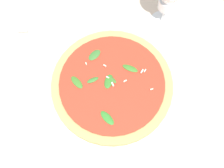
% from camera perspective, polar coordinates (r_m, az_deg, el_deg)
% --- Properties ---
extents(ground_plane, '(6.00, 6.00, 0.00)m').
position_cam_1_polar(ground_plane, '(0.86, -1.96, 0.58)').
color(ground_plane, beige).
extents(pizza_arugula_main, '(0.34, 0.34, 0.05)m').
position_cam_1_polar(pizza_arugula_main, '(0.83, -0.01, -0.31)').
color(pizza_arugula_main, silver).
rests_on(pizza_arugula_main, ground_plane).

